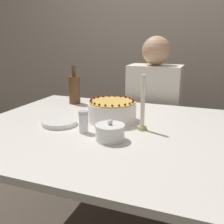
# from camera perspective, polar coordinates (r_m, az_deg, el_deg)

# --- Properties ---
(wall_behind) EXTENTS (8.00, 0.05, 2.60)m
(wall_behind) POSITION_cam_1_polar(r_m,az_deg,el_deg) (2.63, 12.37, 17.42)
(wall_behind) COLOR #ADA393
(wall_behind) RESTS_ON ground_plane
(dining_table) EXTENTS (1.56, 1.18, 0.76)m
(dining_table) POSITION_cam_1_polar(r_m,az_deg,el_deg) (1.38, 1.60, -7.35)
(dining_table) COLOR beige
(dining_table) RESTS_ON ground_plane
(cake) EXTENTS (0.27, 0.27, 0.13)m
(cake) POSITION_cam_1_polar(r_m,az_deg,el_deg) (1.45, -0.00, 0.15)
(cake) COLOR white
(cake) RESTS_ON dining_table
(sugar_bowl) EXTENTS (0.14, 0.14, 0.10)m
(sugar_bowl) POSITION_cam_1_polar(r_m,az_deg,el_deg) (1.19, -0.42, -4.43)
(sugar_bowl) COLOR silver
(sugar_bowl) RESTS_ON dining_table
(sugar_shaker) EXTENTS (0.05, 0.05, 0.11)m
(sugar_shaker) POSITION_cam_1_polar(r_m,az_deg,el_deg) (1.28, -6.23, -2.12)
(sugar_shaker) COLOR white
(sugar_shaker) RESTS_ON dining_table
(plate_stack) EXTENTS (0.19, 0.19, 0.02)m
(plate_stack) POSITION_cam_1_polar(r_m,az_deg,el_deg) (1.43, -11.39, -2.26)
(plate_stack) COLOR silver
(plate_stack) RESTS_ON dining_table
(candle) EXTENTS (0.05, 0.05, 0.28)m
(candle) POSITION_cam_1_polar(r_m,az_deg,el_deg) (1.31, 6.69, 0.88)
(candle) COLOR tan
(candle) RESTS_ON dining_table
(bottle) EXTENTS (0.08, 0.08, 0.27)m
(bottle) POSITION_cam_1_polar(r_m,az_deg,el_deg) (1.87, -8.19, 4.95)
(bottle) COLOR brown
(bottle) RESTS_ON dining_table
(person_man_blue_shirt) EXTENTS (0.40, 0.34, 1.23)m
(person_man_blue_shirt) POSITION_cam_1_polar(r_m,az_deg,el_deg) (2.13, 8.93, -2.76)
(person_man_blue_shirt) COLOR #2D2D38
(person_man_blue_shirt) RESTS_ON ground_plane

